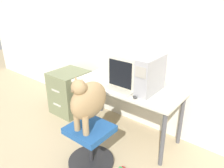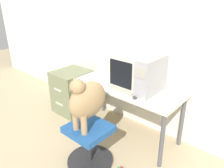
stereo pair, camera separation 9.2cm
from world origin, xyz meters
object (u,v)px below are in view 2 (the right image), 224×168
pc_tower (151,75)px  office_chair (89,144)px  crt_monitor (131,70)px  filing_cabinet (72,91)px  keyboard (117,90)px  dog (87,100)px

pc_tower → office_chair: bearing=-111.1°
crt_monitor → filing_cabinet: size_ratio=0.64×
crt_monitor → keyboard: size_ratio=1.10×
filing_cabinet → pc_tower: bearing=3.6°
crt_monitor → office_chair: 1.04m
pc_tower → keyboard: pc_tower is taller
dog → crt_monitor: bearing=91.8°
dog → filing_cabinet: dog is taller
crt_monitor → keyboard: 0.34m
keyboard → dog: (0.03, -0.52, 0.09)m
filing_cabinet → office_chair: bearing=-31.4°
pc_tower → filing_cabinet: 1.50m
keyboard → filing_cabinet: keyboard is taller
crt_monitor → office_chair: size_ratio=0.84×
crt_monitor → dog: 0.81m
dog → pc_tower: bearing=69.0°
keyboard → office_chair: bearing=-86.8°
crt_monitor → filing_cabinet: 1.22m
office_chair → dog: size_ratio=0.87×
filing_cabinet → keyboard: bearing=-8.0°
office_chair → filing_cabinet: size_ratio=0.77×
crt_monitor → dog: bearing=-88.2°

